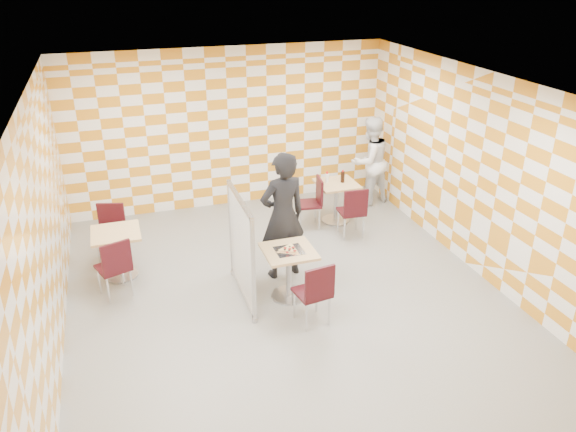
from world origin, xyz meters
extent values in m
plane|color=gray|center=(0.00, 0.00, 0.00)|extent=(7.00, 7.00, 0.00)
plane|color=white|center=(0.00, 0.00, 3.00)|extent=(7.00, 7.00, 0.00)
plane|color=white|center=(0.00, 3.50, 1.50)|extent=(6.00, 0.00, 6.00)
plane|color=white|center=(-3.00, 0.00, 1.50)|extent=(0.00, 7.00, 7.00)
plane|color=white|center=(3.00, 0.00, 1.50)|extent=(0.00, 7.00, 7.00)
cube|color=tan|center=(0.03, -0.05, 0.73)|extent=(0.70, 0.70, 0.04)
cylinder|color=#A5A5AA|center=(0.03, -0.05, 0.37)|extent=(0.08, 0.08, 0.70)
cylinder|color=#A5A5AA|center=(0.03, -0.05, 0.01)|extent=(0.50, 0.50, 0.03)
cube|color=tan|center=(1.63, 2.08, 0.73)|extent=(0.70, 0.70, 0.04)
cylinder|color=#A5A5AA|center=(1.63, 2.08, 0.37)|extent=(0.08, 0.08, 0.70)
cylinder|color=#A5A5AA|center=(1.63, 2.08, 0.01)|extent=(0.50, 0.50, 0.03)
cube|color=tan|center=(-2.22, 1.27, 0.73)|extent=(0.70, 0.70, 0.04)
cylinder|color=#A5A5AA|center=(-2.22, 1.27, 0.37)|extent=(0.08, 0.08, 0.70)
cylinder|color=#A5A5AA|center=(-2.22, 1.27, 0.01)|extent=(0.50, 0.50, 0.03)
cube|color=#350A10|center=(0.13, -0.72, 0.45)|extent=(0.48, 0.48, 0.04)
cube|color=#350A10|center=(0.16, -0.91, 0.70)|extent=(0.42, 0.10, 0.45)
cylinder|color=silver|center=(0.27, -0.52, 0.21)|extent=(0.03, 0.03, 0.43)
cylinder|color=silver|center=(-0.06, -0.57, 0.21)|extent=(0.03, 0.03, 0.43)
cylinder|color=silver|center=(0.33, -0.86, 0.21)|extent=(0.03, 0.03, 0.43)
cylinder|color=silver|center=(-0.01, -0.91, 0.21)|extent=(0.03, 0.03, 0.43)
cube|color=#350A10|center=(1.65, 1.46, 0.45)|extent=(0.45, 0.45, 0.04)
cube|color=#350A10|center=(1.64, 1.27, 0.70)|extent=(0.42, 0.07, 0.45)
cylinder|color=silver|center=(1.83, 1.62, 0.21)|extent=(0.03, 0.03, 0.43)
cylinder|color=silver|center=(1.49, 1.65, 0.21)|extent=(0.03, 0.03, 0.43)
cylinder|color=silver|center=(1.81, 1.28, 0.21)|extent=(0.03, 0.03, 0.43)
cylinder|color=silver|center=(1.47, 1.31, 0.21)|extent=(0.03, 0.03, 0.43)
cube|color=#350A10|center=(1.06, 2.00, 0.45)|extent=(0.48, 0.48, 0.04)
cube|color=#350A10|center=(1.26, 1.97, 0.70)|extent=(0.10, 0.42, 0.45)
cylinder|color=silver|center=(0.91, 2.19, 0.21)|extent=(0.03, 0.03, 0.43)
cylinder|color=silver|center=(0.86, 1.86, 0.21)|extent=(0.03, 0.03, 0.43)
cylinder|color=silver|center=(1.25, 2.14, 0.21)|extent=(0.03, 0.03, 0.43)
cylinder|color=silver|center=(1.20, 1.81, 0.21)|extent=(0.03, 0.03, 0.43)
cube|color=#350A10|center=(-2.31, 0.75, 0.45)|extent=(0.54, 0.54, 0.04)
cube|color=#350A10|center=(-2.24, 0.56, 0.70)|extent=(0.41, 0.18, 0.45)
cylinder|color=silver|center=(-2.21, 0.97, 0.21)|extent=(0.03, 0.03, 0.43)
cylinder|color=silver|center=(-2.53, 0.85, 0.21)|extent=(0.03, 0.03, 0.43)
cylinder|color=silver|center=(-2.09, 0.65, 0.21)|extent=(0.03, 0.03, 0.43)
cylinder|color=silver|center=(-2.41, 0.53, 0.21)|extent=(0.03, 0.03, 0.43)
cube|color=#350A10|center=(-2.31, 1.77, 0.45)|extent=(0.51, 0.51, 0.04)
cube|color=#350A10|center=(-2.26, 1.97, 0.70)|extent=(0.42, 0.15, 0.45)
cylinder|color=silver|center=(-2.52, 1.65, 0.21)|extent=(0.03, 0.03, 0.43)
cylinder|color=silver|center=(-2.19, 1.57, 0.21)|extent=(0.03, 0.03, 0.43)
cylinder|color=silver|center=(-2.43, 1.98, 0.21)|extent=(0.03, 0.03, 0.43)
cylinder|color=silver|center=(-2.11, 1.89, 0.21)|extent=(0.03, 0.03, 0.43)
cube|color=white|center=(-0.59, 0.14, 0.80)|extent=(0.02, 1.30, 1.40)
cube|color=#B2B2B7|center=(-0.59, 0.14, 1.52)|extent=(0.05, 1.30, 0.05)
cube|color=#B2B2B7|center=(-0.59, 0.14, 0.08)|extent=(0.05, 1.30, 0.05)
cube|color=#B2B2B7|center=(-0.59, -0.51, 0.80)|extent=(0.05, 0.05, 1.50)
cylinder|color=#B2B2B7|center=(-0.59, -0.51, 0.03)|extent=(0.08, 0.08, 0.05)
cube|color=#B2B2B7|center=(-0.59, 0.79, 0.80)|extent=(0.05, 0.05, 1.50)
cylinder|color=#B2B2B7|center=(-0.59, 0.79, 0.03)|extent=(0.08, 0.08, 0.05)
imported|color=black|center=(0.14, 0.58, 0.98)|extent=(0.78, 0.58, 1.95)
imported|color=white|center=(2.55, 2.68, 0.86)|extent=(0.98, 0.85, 1.72)
cube|color=silver|center=(0.03, -0.07, 0.75)|extent=(0.38, 0.34, 0.01)
cone|color=tan|center=(0.03, -0.07, 0.77)|extent=(0.40, 0.40, 0.02)
cone|color=#F2D88C|center=(0.03, -0.05, 0.78)|extent=(0.33, 0.33, 0.01)
cylinder|color=maroon|center=(-0.03, -0.17, 0.79)|extent=(0.04, 0.04, 0.01)
cylinder|color=maroon|center=(0.08, -0.16, 0.79)|extent=(0.04, 0.04, 0.01)
cylinder|color=maroon|center=(0.03, -0.09, 0.79)|extent=(0.04, 0.04, 0.01)
cylinder|color=maroon|center=(-0.02, -0.04, 0.79)|extent=(0.04, 0.04, 0.01)
cylinder|color=maroon|center=(0.09, -0.06, 0.79)|extent=(0.04, 0.04, 0.01)
torus|color=black|center=(0.08, -0.10, 0.79)|extent=(0.03, 0.03, 0.01)
torus|color=black|center=(0.01, -0.13, 0.79)|extent=(0.03, 0.03, 0.01)
torus|color=black|center=(0.05, -0.03, 0.79)|extent=(0.03, 0.03, 0.01)
torus|color=black|center=(-0.04, -0.09, 0.79)|extent=(0.03, 0.03, 0.01)
cylinder|color=white|center=(1.47, 2.18, 0.83)|extent=(0.06, 0.06, 0.16)
cylinder|color=red|center=(1.47, 2.18, 0.93)|extent=(0.04, 0.04, 0.04)
cylinder|color=black|center=(1.74, 2.09, 0.85)|extent=(0.07, 0.07, 0.20)
cylinder|color=red|center=(1.74, 2.09, 0.96)|extent=(0.03, 0.03, 0.03)
camera|label=1|loc=(-2.08, -6.53, 4.44)|focal=35.00mm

